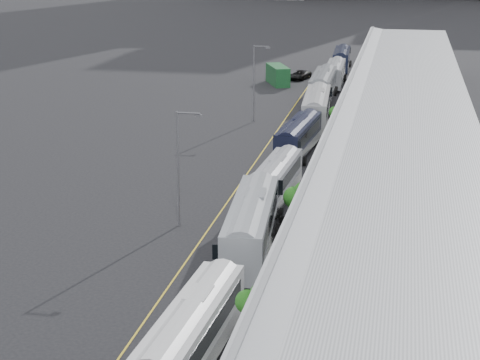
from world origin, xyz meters
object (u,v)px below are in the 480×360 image
(bus_3, at_px, (251,230))
(street_lamp_near, at_px, (180,161))
(street_lamp_far, at_px, (255,78))
(bus_2, at_px, (192,340))
(bus_7, at_px, (323,88))
(shipping_container, at_px, (278,75))
(suv, at_px, (300,75))
(bus_4, at_px, (275,185))
(bus_5, at_px, (299,140))
(bus_9, at_px, (342,61))
(bus_8, at_px, (335,76))
(bus_6, at_px, (316,111))

(bus_3, relative_size, street_lamp_near, 1.54)
(street_lamp_far, bearing_deg, bus_2, -82.68)
(bus_2, height_order, bus_7, bus_7)
(shipping_container, relative_size, suv, 1.35)
(bus_3, relative_size, street_lamp_far, 1.50)
(shipping_container, bearing_deg, bus_2, -106.83)
(bus_3, relative_size, shipping_container, 2.05)
(street_lamp_near, distance_m, suv, 69.31)
(street_lamp_near, height_order, suv, street_lamp_near)
(bus_4, height_order, shipping_container, bus_4)
(bus_3, distance_m, bus_5, 27.98)
(bus_9, bearing_deg, bus_7, -93.05)
(bus_8, bearing_deg, bus_4, -91.50)
(bus_6, relative_size, bus_9, 1.12)
(bus_5, xyz_separation_m, street_lamp_far, (-7.17, 13.86, 3.85))
(bus_7, bearing_deg, bus_8, 86.18)
(bus_6, bearing_deg, bus_9, 87.13)
(bus_5, height_order, bus_6, bus_6)
(bus_9, xyz_separation_m, street_lamp_far, (-7.02, -42.75, 3.82))
(bus_2, bearing_deg, bus_6, 93.03)
(bus_6, distance_m, shipping_container, 28.42)
(street_lamp_far, xyz_separation_m, shipping_container, (-1.41, 26.59, -3.92))
(bus_5, height_order, suv, bus_5)
(bus_6, height_order, bus_9, bus_6)
(bus_3, xyz_separation_m, bus_6, (0.00, 41.46, 0.01))
(bus_4, xyz_separation_m, bus_5, (-0.14, 16.13, 0.03))
(bus_4, bearing_deg, bus_7, 93.95)
(bus_8, relative_size, street_lamp_far, 1.33)
(bus_6, xyz_separation_m, shipping_container, (-8.94, 26.97, -0.29))
(bus_6, xyz_separation_m, street_lamp_far, (-7.53, 0.38, 3.64))
(bus_8, height_order, shipping_container, bus_8)
(bus_3, distance_m, street_lamp_far, 42.66)
(bus_8, relative_size, shipping_container, 1.82)
(bus_5, distance_m, street_lamp_near, 24.58)
(street_lamp_near, bearing_deg, bus_9, 85.79)
(bus_2, bearing_deg, suv, 97.02)
(bus_5, distance_m, bus_7, 29.22)
(bus_2, height_order, bus_3, bus_3)
(bus_4, bearing_deg, shipping_container, 101.94)
(bus_4, distance_m, bus_9, 72.75)
(bus_6, height_order, street_lamp_near, street_lamp_near)
(street_lamp_near, distance_m, shipping_container, 64.15)
(suv, bearing_deg, bus_7, -57.19)
(bus_4, distance_m, street_lamp_far, 31.12)
(bus_3, bearing_deg, bus_4, 86.26)
(bus_2, height_order, bus_5, bus_2)
(bus_4, distance_m, bus_7, 45.35)
(bus_2, relative_size, suv, 2.44)
(bus_7, distance_m, street_lamp_near, 53.16)
(bus_3, distance_m, bus_9, 84.59)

